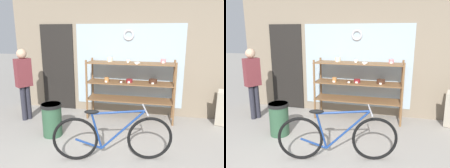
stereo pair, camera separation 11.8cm
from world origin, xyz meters
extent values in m
cube|color=gray|center=(0.00, 2.52, 1.91)|extent=(5.37, 0.08, 3.82)
cube|color=#A3B7C1|center=(0.20, 2.47, 1.15)|extent=(2.50, 0.02, 1.90)
cube|color=black|center=(-1.57, 2.46, 1.05)|extent=(0.84, 0.03, 2.10)
torus|color=#B7B7BC|center=(0.20, 2.45, 1.85)|extent=(0.26, 0.06, 0.26)
cylinder|color=brown|center=(-0.64, 1.91, 0.67)|extent=(0.04, 0.04, 1.33)
cylinder|color=brown|center=(1.24, 1.91, 0.67)|extent=(0.04, 0.04, 1.33)
cylinder|color=brown|center=(-0.64, 2.36, 0.67)|extent=(0.04, 0.04, 1.33)
cylinder|color=brown|center=(1.24, 2.36, 0.67)|extent=(0.04, 0.04, 1.33)
cube|color=brown|center=(0.30, 2.13, 0.45)|extent=(1.92, 0.49, 0.02)
cube|color=brown|center=(0.30, 2.13, 0.83)|extent=(1.92, 0.49, 0.02)
cube|color=brown|center=(0.30, 2.13, 1.26)|extent=(1.92, 0.49, 0.02)
cylinder|color=#C67F42|center=(-0.22, 2.07, 0.89)|extent=(0.10, 0.10, 0.10)
cube|color=white|center=(-0.22, 2.01, 0.86)|extent=(0.05, 0.00, 0.04)
torus|color=#4C2D1E|center=(0.11, 2.11, 0.85)|extent=(0.13, 0.13, 0.03)
cube|color=white|center=(0.11, 2.04, 0.86)|extent=(0.05, 0.00, 0.04)
ellipsoid|color=beige|center=(0.24, 2.19, 1.31)|extent=(0.10, 0.08, 0.07)
cube|color=white|center=(0.24, 2.14, 1.29)|extent=(0.05, 0.00, 0.04)
cylinder|color=maroon|center=(0.28, 2.14, 0.87)|extent=(0.14, 0.14, 0.07)
cube|color=white|center=(0.28, 2.06, 0.86)|extent=(0.05, 0.00, 0.04)
torus|color=beige|center=(0.45, 2.01, 1.29)|extent=(0.13, 0.13, 0.03)
cube|color=white|center=(0.45, 1.94, 1.29)|extent=(0.05, 0.00, 0.04)
cylinder|color=pink|center=(0.98, 2.26, 1.31)|extent=(0.11, 0.11, 0.08)
cube|color=white|center=(0.98, 2.20, 1.29)|extent=(0.05, 0.00, 0.04)
cylinder|color=#422619|center=(0.79, 2.16, 0.88)|extent=(0.18, 0.18, 0.09)
cube|color=white|center=(0.79, 2.06, 0.86)|extent=(0.05, 0.00, 0.04)
cylinder|color=beige|center=(-0.19, 2.26, 1.32)|extent=(0.13, 0.13, 0.10)
cube|color=white|center=(-0.19, 2.19, 1.29)|extent=(0.05, 0.00, 0.04)
torus|color=black|center=(-0.27, 0.29, 0.34)|extent=(0.68, 0.20, 0.69)
torus|color=black|center=(0.82, 0.55, 0.34)|extent=(0.68, 0.20, 0.69)
cylinder|color=navy|center=(0.42, 0.46, 0.49)|extent=(0.66, 0.19, 0.62)
cylinder|color=navy|center=(0.36, 0.44, 0.77)|extent=(0.77, 0.22, 0.07)
cylinder|color=navy|center=(0.04, 0.37, 0.47)|extent=(0.17, 0.07, 0.57)
cylinder|color=navy|center=(-0.08, 0.34, 0.27)|extent=(0.40, 0.13, 0.18)
ellipsoid|color=black|center=(-0.03, 0.35, 0.78)|extent=(0.23, 0.14, 0.06)
cylinder|color=#B2B2B7|center=(0.74, 0.54, 0.81)|extent=(0.13, 0.45, 0.02)
cylinder|color=#282833|center=(-1.92, 1.62, 0.38)|extent=(0.11, 0.11, 0.76)
cylinder|color=#282833|center=(-1.98, 1.53, 0.38)|extent=(0.11, 0.11, 0.76)
cube|color=brown|center=(-1.95, 1.58, 1.07)|extent=(0.32, 0.37, 0.60)
sphere|color=tan|center=(-1.95, 1.58, 1.47)|extent=(0.21, 0.21, 0.21)
cylinder|color=#2D5138|center=(-1.01, 0.97, 0.31)|extent=(0.36, 0.36, 0.62)
cylinder|color=black|center=(-1.01, 0.97, 0.59)|extent=(0.38, 0.38, 0.06)
camera|label=1|loc=(0.91, -2.52, 1.91)|focal=35.00mm
camera|label=2|loc=(1.03, -2.49, 1.91)|focal=35.00mm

